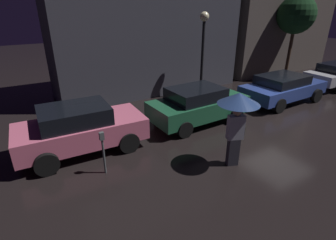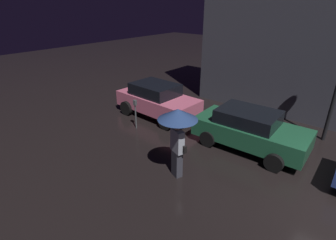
{
  "view_description": "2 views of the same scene",
  "coord_description": "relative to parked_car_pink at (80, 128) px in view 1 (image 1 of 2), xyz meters",
  "views": [
    {
      "loc": [
        -9.42,
        -6.26,
        4.34
      ],
      "look_at": [
        -5.74,
        0.01,
        1.12
      ],
      "focal_mm": 28.0,
      "sensor_mm": 36.0,
      "label": 1
    },
    {
      "loc": [
        -0.37,
        -6.83,
        4.93
      ],
      "look_at": [
        -5.83,
        -0.34,
        1.06
      ],
      "focal_mm": 28.0,
      "sensor_mm": 36.0,
      "label": 2
    }
  ],
  "objects": [
    {
      "name": "pedestrian_with_umbrella",
      "position": [
        3.58,
        -3.06,
        0.97
      ],
      "size": [
        1.15,
        1.15,
        2.21
      ],
      "rotation": [
        0.0,
        0.0,
        2.79
      ],
      "color": "#383842",
      "rests_on": "ground"
    },
    {
      "name": "parked_car_blue",
      "position": [
        9.47,
        -0.16,
        -0.08
      ],
      "size": [
        4.38,
        2.03,
        1.31
      ],
      "rotation": [
        0.0,
        0.0,
        0.03
      ],
      "color": "navy",
      "rests_on": "ground"
    },
    {
      "name": "ground_plane",
      "position": [
        8.04,
        -1.51,
        -0.8
      ],
      "size": [
        60.0,
        60.0,
        0.0
      ],
      "primitive_type": "plane",
      "color": "black"
    },
    {
      "name": "street_lamp_near",
      "position": [
        6.52,
        2.4,
        2.07
      ],
      "size": [
        0.43,
        0.43,
        4.05
      ],
      "color": "black",
      "rests_on": "ground"
    },
    {
      "name": "building_facade_right",
      "position": [
        14.62,
        4.99,
        3.33
      ],
      "size": [
        8.33,
        3.0,
        8.25
      ],
      "color": "#564C47",
      "rests_on": "ground"
    },
    {
      "name": "parked_car_green",
      "position": [
        4.52,
        -0.05,
        -0.05
      ],
      "size": [
        3.98,
        1.93,
        1.44
      ],
      "rotation": [
        0.0,
        0.0,
        0.03
      ],
      "color": "#1E5638",
      "rests_on": "ground"
    },
    {
      "name": "parked_car_pink",
      "position": [
        0.0,
        0.0,
        0.0
      ],
      "size": [
        3.96,
        1.94,
        1.52
      ],
      "rotation": [
        0.0,
        0.0,
        -0.04
      ],
      "color": "#DB6684",
      "rests_on": "ground"
    },
    {
      "name": "parking_meter",
      "position": [
        0.22,
        -1.58,
        -0.01
      ],
      "size": [
        0.12,
        0.1,
        1.26
      ],
      "color": "#4C5154",
      "rests_on": "ground"
    },
    {
      "name": "street_tree",
      "position": [
        13.59,
        2.73,
        2.97
      ],
      "size": [
        2.22,
        2.22,
        4.9
      ],
      "color": "#473323",
      "rests_on": "ground"
    }
  ]
}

